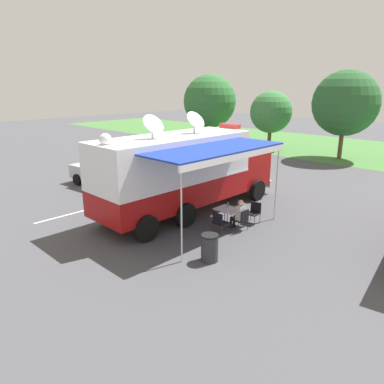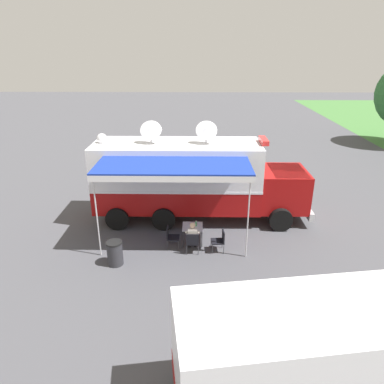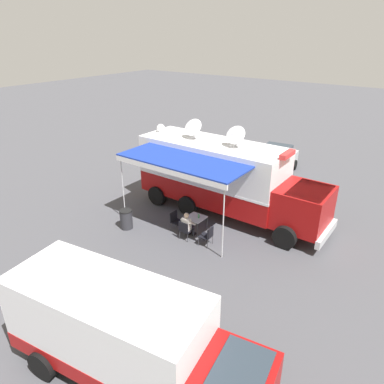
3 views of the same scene
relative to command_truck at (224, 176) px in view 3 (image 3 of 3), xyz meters
name	(u,v)px [view 3 (image 3 of 3)]	position (x,y,z in m)	size (l,w,h in m)	color
ground_plane	(211,208)	(-0.04, -0.75, -1.95)	(100.00, 100.00, 0.00)	#47474C
lot_stripe	(209,178)	(-3.46, -3.10, -1.94)	(0.12, 4.80, 0.01)	silver
command_truck	(224,176)	(0.00, 0.00, 0.00)	(4.86, 9.50, 4.53)	#9E0F0F
folding_table	(196,218)	(2.31, -0.04, -1.27)	(0.80, 0.80, 0.73)	silver
water_bottle	(199,216)	(2.28, 0.10, -1.11)	(0.07, 0.07, 0.22)	#3F9959
folding_chair_at_table	(185,229)	(3.11, -0.03, -1.43)	(0.48, 0.48, 0.87)	black
folding_chair_beside_table	(176,219)	(2.68, -0.89, -1.43)	(0.48, 0.48, 0.87)	black
folding_chair_spare_by_truck	(208,235)	(2.94, 1.03, -1.43)	(0.51, 0.51, 0.87)	black
seated_responder	(188,224)	(2.92, -0.03, -1.30)	(0.66, 0.55, 1.25)	silver
trash_bin	(126,219)	(3.90, -2.80, -1.49)	(0.57, 0.57, 0.91)	#2D2D33
support_truck	(126,337)	(9.36, 2.84, -0.56)	(3.10, 7.03, 2.70)	white
car_behind_truck	(275,160)	(-6.46, -0.16, -1.07)	(4.37, 2.36, 1.76)	#B2B5BA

